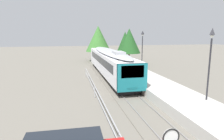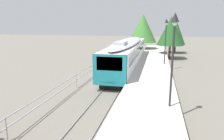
% 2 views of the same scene
% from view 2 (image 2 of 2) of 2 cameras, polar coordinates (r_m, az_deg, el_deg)
% --- Properties ---
extents(ground_plane, '(160.00, 160.00, 0.00)m').
position_cam_2_polar(ground_plane, '(20.04, -7.79, -4.01)').
color(ground_plane, '#6B665B').
extents(track_rails, '(3.20, 60.00, 0.14)m').
position_cam_2_polar(track_rails, '(19.23, 0.65, -4.50)').
color(track_rails, '#6B665B').
rests_on(track_rails, ground).
extents(commuter_train, '(2.82, 20.32, 3.74)m').
position_cam_2_polar(commuter_train, '(26.53, 4.22, 4.88)').
color(commuter_train, silver).
rests_on(commuter_train, track_rails).
extents(station_platform, '(3.90, 60.00, 0.90)m').
position_cam_2_polar(station_platform, '(18.75, 10.45, -3.84)').
color(station_platform, '#B7B5AD').
rests_on(station_platform, ground).
extents(platform_lamp_mid_platform, '(0.34, 0.34, 5.35)m').
position_cam_2_polar(platform_lamp_mid_platform, '(12.12, 16.42, 7.09)').
color(platform_lamp_mid_platform, '#232328').
rests_on(platform_lamp_mid_platform, station_platform).
extents(platform_lamp_far_end, '(0.34, 0.34, 5.35)m').
position_cam_2_polar(platform_lamp_far_end, '(25.72, 14.48, 9.81)').
color(platform_lamp_far_end, '#232328').
rests_on(platform_lamp_far_end, station_platform).
extents(carpark_fence, '(0.06, 36.06, 1.25)m').
position_cam_2_polar(carpark_fence, '(11.68, -26.95, -12.96)').
color(carpark_fence, '#9EA0A5').
rests_on(carpark_fence, ground).
extents(tree_behind_carpark, '(3.74, 3.74, 6.31)m').
position_cam_2_polar(tree_behind_carpark, '(42.75, 17.00, 9.76)').
color(tree_behind_carpark, brown).
rests_on(tree_behind_carpark, ground).
extents(tree_behind_station_far, '(5.28, 5.28, 7.49)m').
position_cam_2_polar(tree_behind_station_far, '(41.43, 8.41, 11.22)').
color(tree_behind_station_far, brown).
rests_on(tree_behind_station_far, ground).
extents(tree_distant_left, '(4.31, 4.31, 6.81)m').
position_cam_2_polar(tree_distant_left, '(35.27, 15.73, 10.21)').
color(tree_distant_left, brown).
rests_on(tree_distant_left, ground).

